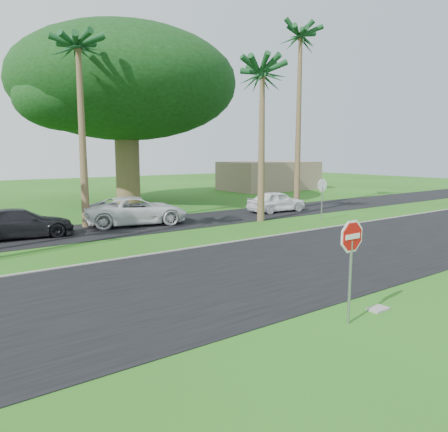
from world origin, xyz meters
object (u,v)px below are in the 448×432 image
car_minivan (137,211)px  car_pickup (276,202)px  stop_sign_far (322,191)px  car_dark (20,224)px  stop_sign_near (351,250)px

car_minivan → car_pickup: bearing=-81.6°
stop_sign_far → car_pickup: bearing=-95.4°
car_dark → car_pickup: bearing=-85.2°
car_minivan → car_dark: bearing=105.1°
stop_sign_far → car_dark: 16.27m
car_dark → car_minivan: bearing=-81.0°
stop_sign_far → car_minivan: 10.78m
car_pickup → car_dark: bearing=91.9°
stop_sign_far → car_dark: stop_sign_far is taller
stop_sign_near → car_dark: 16.26m
stop_sign_near → car_dark: stop_sign_near is taller
stop_sign_far → car_pickup: 4.48m
stop_sign_near → car_pickup: 19.44m
stop_sign_far → car_minivan: stop_sign_far is taller
car_minivan → stop_sign_near: bearing=-174.8°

